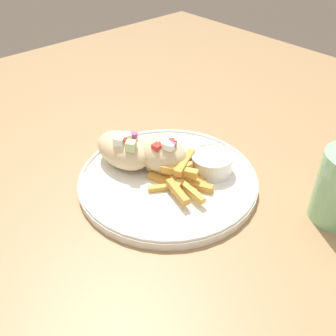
% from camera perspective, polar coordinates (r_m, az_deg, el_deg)
% --- Properties ---
extents(table, '(1.48, 1.48, 0.77)m').
position_cam_1_polar(table, '(0.77, 0.08, -3.99)').
color(table, '#9E7A51').
rests_on(table, ground_plane).
extents(plate, '(0.31, 0.31, 0.02)m').
position_cam_1_polar(plate, '(0.69, 0.00, -1.61)').
color(plate, white).
rests_on(plate, table).
extents(pita_sandwich_near, '(0.12, 0.08, 0.07)m').
position_cam_1_polar(pita_sandwich_near, '(0.71, -6.49, 2.65)').
color(pita_sandwich_near, beige).
rests_on(pita_sandwich_near, plate).
extents(pita_sandwich_far, '(0.11, 0.09, 0.07)m').
position_cam_1_polar(pita_sandwich_far, '(0.69, -1.30, 2.32)').
color(pita_sandwich_far, beige).
rests_on(pita_sandwich_far, plate).
extents(fries_pile, '(0.14, 0.12, 0.04)m').
position_cam_1_polar(fries_pile, '(0.67, 1.98, -1.31)').
color(fries_pile, gold).
rests_on(fries_pile, plate).
extents(sauce_ramekin, '(0.08, 0.08, 0.04)m').
position_cam_1_polar(sauce_ramekin, '(0.70, 6.43, 0.89)').
color(sauce_ramekin, white).
rests_on(sauce_ramekin, plate).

